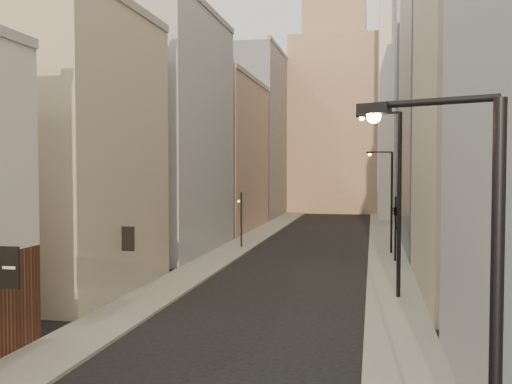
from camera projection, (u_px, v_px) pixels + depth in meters
name	position (u px, v px, depth m)	size (l,w,h in m)	color
sidewalk_left	(259.00, 235.00, 60.29)	(3.00, 140.00, 0.15)	gray
sidewalk_right	(384.00, 238.00, 57.68)	(3.00, 140.00, 0.15)	gray
left_bldg_beige	(66.00, 153.00, 32.68)	(8.00, 12.00, 16.00)	tan
left_bldg_grey	(165.00, 134.00, 48.26)	(8.00, 16.00, 20.00)	gray
left_bldg_tan	(221.00, 156.00, 65.94)	(8.00, 18.00, 17.00)	#98765F
left_bldg_wingrid	(256.00, 136.00, 85.37)	(8.00, 20.00, 24.00)	gray
right_bldg_beige	(496.00, 116.00, 31.69)	(8.00, 16.00, 20.00)	tan
right_bldg_wingrid	(450.00, 103.00, 51.14)	(8.00, 20.00, 26.00)	gray
highrise	(470.00, 31.00, 76.80)	(21.00, 23.00, 51.20)	gray
clock_tower	(335.00, 105.00, 94.66)	(14.00, 14.00, 44.90)	#98765F
white_tower	(408.00, 85.00, 78.71)	(8.00, 8.00, 41.50)	silver
streetlamp_near	(480.00, 348.00, 7.85)	(2.01, 0.97, 8.12)	black
streetlamp_mid	(395.00, 192.00, 30.79)	(2.48, 1.30, 10.18)	black
streetlamp_far	(389.00, 196.00, 46.61)	(2.16, 0.83, 8.49)	black
traffic_light_left	(241.00, 210.00, 50.22)	(0.53, 0.41, 5.00)	black
traffic_light_right	(396.00, 212.00, 42.68)	(0.65, 0.65, 5.00)	black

